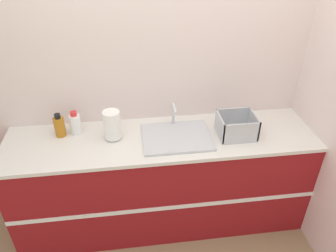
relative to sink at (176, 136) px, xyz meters
name	(u,v)px	position (x,y,z in m)	size (l,w,h in m)	color
ground_plane	(167,244)	(-0.11, -0.28, -0.93)	(12.00, 12.00, 0.00)	#937A56
wall_back	(157,75)	(-0.11, 0.36, 0.37)	(4.84, 0.06, 2.60)	silver
wall_right	(323,84)	(1.14, 0.02, 0.37)	(0.06, 2.61, 2.60)	silver
counter_cabinet	(162,180)	(-0.11, 0.02, -0.47)	(2.47, 0.63, 0.92)	maroon
sink	(176,136)	(0.00, 0.00, 0.00)	(0.53, 0.42, 0.21)	silver
paper_towel_roll	(112,125)	(-0.49, 0.06, 0.11)	(0.13, 0.13, 0.24)	#4C4C51
dish_rack	(236,127)	(0.47, -0.02, 0.05)	(0.29, 0.25, 0.18)	#B7BABF
bottle_amber	(59,126)	(-0.90, 0.15, 0.07)	(0.08, 0.08, 0.20)	#B26B19
bottle_white_spray	(75,124)	(-0.78, 0.17, 0.07)	(0.09, 0.09, 0.20)	white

